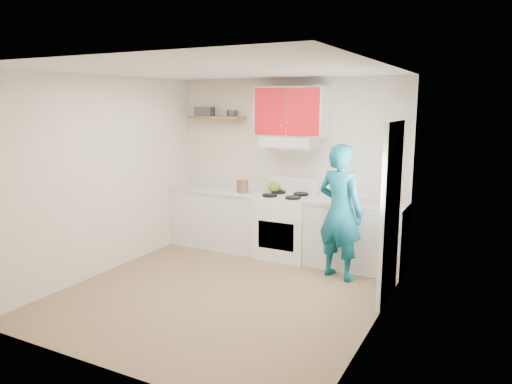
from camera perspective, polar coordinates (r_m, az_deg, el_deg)
The scene contains 21 objects.
floor at distance 5.87m, azimuth -3.85°, elevation -11.87°, with size 3.80×3.80×0.00m, color brown.
ceiling at distance 5.44m, azimuth -4.20°, elevation 14.36°, with size 3.60×3.80×0.04m, color white.
back_wall at distance 7.18m, azimuth 3.90°, elevation 3.04°, with size 3.60×0.04×2.60m, color beige.
front_wall at distance 4.04m, azimuth -18.19°, elevation -3.40°, with size 3.60×0.04×2.60m, color beige.
left_wall at distance 6.61m, azimuth -17.47°, elevation 1.93°, with size 0.04×3.80×2.60m, color beige.
right_wall at distance 4.83m, azimuth 14.53°, elevation -0.97°, with size 0.04×3.80×2.60m, color beige.
door at distance 5.57m, azimuth 15.78°, elevation -2.43°, with size 0.05×0.85×2.05m, color white.
door_glass at distance 5.49m, azimuth 15.72°, elevation 1.92°, with size 0.01×0.55×0.95m, color white.
counter_left at distance 7.55m, azimuth -4.37°, elevation -3.16°, with size 1.52×0.60×0.90m, color silver.
counter_right at distance 6.70m, azimuth 11.78°, elevation -5.14°, with size 1.32×0.60×0.90m, color silver.
stove at distance 7.01m, azimuth 3.50°, elevation -4.15°, with size 0.76×0.65×0.92m, color white.
range_hood at distance 6.90m, azimuth 3.97°, elevation 6.03°, with size 0.76×0.44×0.15m, color silver.
upper_cabinets at distance 6.93m, azimuth 4.20°, elevation 9.57°, with size 1.02×0.33×0.70m, color red.
shelf at distance 7.52m, azimuth -4.65°, elevation 8.88°, with size 0.90×0.30×0.04m, color brown.
books at distance 7.64m, azimuth -6.17°, elevation 9.54°, with size 0.27×0.20×0.14m, color #383137.
tin at distance 7.42m, azimuth -2.90°, elevation 9.38°, with size 0.16×0.16×0.10m, color #333D4C.
kettle at distance 7.14m, azimuth 2.15°, elevation 0.59°, with size 0.19×0.19×0.16m, color olive.
crock at distance 7.14m, azimuth -1.64°, elevation 0.60°, with size 0.17×0.17×0.20m, color brown.
cutting_board at distance 6.53m, azimuth 11.23°, elevation -1.37°, with size 0.33×0.24×0.02m, color olive.
silicone_mat at distance 6.52m, azimuth 14.98°, elevation -1.62°, with size 0.27×0.23×0.01m, color red.
person at distance 6.18m, azimuth 10.02°, elevation -2.36°, with size 0.64×0.42×1.75m, color #0B5265.
Camera 1 is at (2.83, -4.63, 2.24)m, focal length 33.47 mm.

